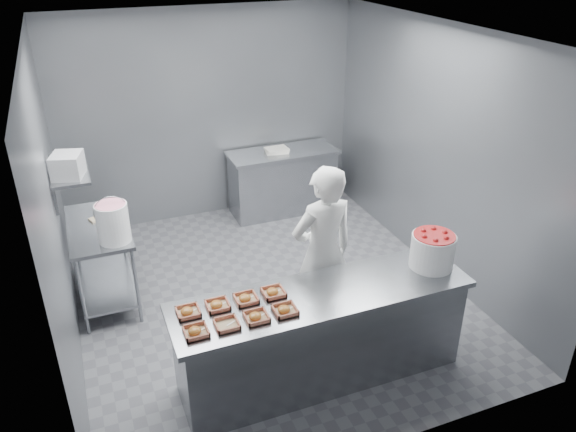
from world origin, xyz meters
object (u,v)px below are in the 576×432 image
object	(u,v)px
tray_5	(217,305)
worker	(323,253)
prep_table	(102,251)
tray_4	(188,312)
tray_2	(256,317)
glaze_bucket	(113,222)
appliance	(67,165)
tray_6	(246,298)
tray_7	(273,292)
service_counter	(322,335)
tray_0	(196,331)
tray_3	(285,310)
strawberry_tub	(433,250)
tray_1	(227,324)
back_counter	(283,181)

from	to	relation	value
tray_5	worker	distance (m)	1.24
prep_table	tray_4	xyz separation A→B (m)	(0.53, -1.82, 0.33)
tray_2	glaze_bucket	bearing A→B (deg)	117.43
tray_4	appliance	xyz separation A→B (m)	(-0.70, 1.59, 0.75)
tray_5	worker	xyz separation A→B (m)	(1.15, 0.47, -0.04)
tray_6	tray_7	world-z (taller)	same
service_counter	tray_2	distance (m)	0.80
tray_7	appliance	distance (m)	2.26
service_counter	tray_0	world-z (taller)	tray_0
tray_3	glaze_bucket	bearing A→B (deg)	123.48
tray_5	tray_4	bearing A→B (deg)	180.00
service_counter	strawberry_tub	distance (m)	1.24
tray_1	worker	xyz separation A→B (m)	(1.15, 0.73, -0.03)
tray_4	strawberry_tub	xyz separation A→B (m)	(2.20, -0.11, 0.15)
tray_1	tray_5	bearing A→B (deg)	90.66
tray_3	strawberry_tub	bearing A→B (deg)	5.84
back_counter	tray_7	world-z (taller)	tray_7
tray_5	tray_3	bearing A→B (deg)	-28.65
service_counter	tray_4	world-z (taller)	tray_4
prep_table	tray_0	size ratio (longest dim) A/B	6.40
tray_4	strawberry_tub	world-z (taller)	strawberry_tub
service_counter	back_counter	distance (m)	3.37
tray_3	tray_6	world-z (taller)	same
tray_2	worker	bearing A→B (deg)	38.72
strawberry_tub	glaze_bucket	world-z (taller)	glaze_bucket
service_counter	tray_5	distance (m)	1.00
tray_5	back_counter	bearing A→B (deg)	60.33
service_counter	glaze_bucket	world-z (taller)	glaze_bucket
service_counter	back_counter	size ratio (longest dim) A/B	1.73
tray_4	worker	bearing A→B (deg)	18.62
back_counter	tray_3	xyz separation A→B (m)	(-1.30, -3.38, 0.47)
appliance	tray_5	bearing A→B (deg)	-43.44
appliance	tray_0	bearing A→B (deg)	-53.35
service_counter	tray_1	world-z (taller)	tray_1
prep_table	strawberry_tub	xyz separation A→B (m)	(2.73, -1.93, 0.48)
tray_1	tray_5	world-z (taller)	tray_5
tray_7	strawberry_tub	bearing A→B (deg)	-4.30
tray_3	tray_5	size ratio (longest dim) A/B	1.00
back_counter	tray_7	distance (m)	3.41
prep_table	tray_6	xyz separation A→B (m)	(1.01, -1.82, 0.33)
back_counter	tray_2	xyz separation A→B (m)	(-1.54, -3.38, 0.47)
tray_0	tray_2	distance (m)	0.48
tray_6	tray_7	xyz separation A→B (m)	(0.24, 0.00, 0.00)
tray_0	glaze_bucket	bearing A→B (deg)	103.17
worker	tray_2	bearing A→B (deg)	33.47
tray_2	glaze_bucket	size ratio (longest dim) A/B	0.39
tray_3	worker	size ratio (longest dim) A/B	0.11
tray_7	appliance	bearing A→B (deg)	131.90
tray_0	tray_5	bearing A→B (deg)	47.53
tray_2	tray_3	xyz separation A→B (m)	(0.24, 0.00, 0.00)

